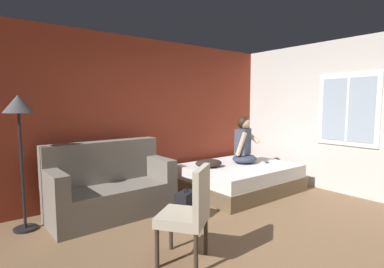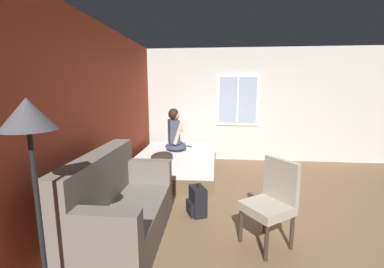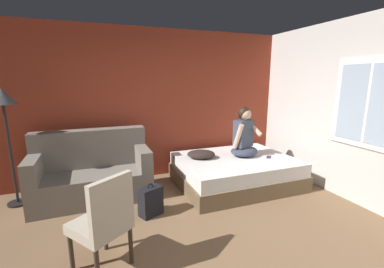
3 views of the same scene
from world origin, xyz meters
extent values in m
plane|color=brown|center=(0.00, 0.00, 0.00)|extent=(40.00, 40.00, 0.00)
cube|color=#993823|center=(0.00, 2.68, 1.35)|extent=(10.35, 0.16, 2.70)
cube|color=silver|center=(2.76, 0.00, 1.35)|extent=(0.16, 6.60, 2.70)
cube|color=white|center=(2.66, 0.40, 1.49)|extent=(0.02, 1.04, 1.24)
cube|color=#9EB2C6|center=(2.65, 0.40, 1.49)|extent=(0.01, 0.88, 1.08)
cube|color=white|center=(2.65, 0.40, 1.49)|extent=(0.01, 0.04, 1.08)
cube|color=brown|center=(1.37, 1.68, 0.13)|extent=(1.98, 1.55, 0.26)
cube|color=white|center=(1.37, 1.68, 0.37)|extent=(1.92, 1.51, 0.22)
cube|color=slate|center=(-0.96, 1.93, 0.22)|extent=(1.71, 0.82, 0.44)
cube|color=slate|center=(-0.96, 2.23, 0.74)|extent=(1.70, 0.26, 0.60)
cube|color=slate|center=(-1.72, 1.92, 0.60)|extent=(0.19, 0.80, 0.32)
cube|color=slate|center=(-0.20, 1.94, 0.60)|extent=(0.19, 0.80, 0.32)
cylinder|color=#382D23|center=(-0.85, 0.61, 0.20)|extent=(0.04, 0.04, 0.40)
cylinder|color=#382D23|center=(-1.17, 0.38, 0.20)|extent=(0.04, 0.04, 0.40)
cylinder|color=#382D23|center=(-0.62, 0.29, 0.20)|extent=(0.04, 0.04, 0.40)
cylinder|color=#382D23|center=(-0.94, 0.06, 0.20)|extent=(0.04, 0.04, 0.40)
cube|color=#B2A893|center=(-0.89, 0.33, 0.45)|extent=(0.64, 0.64, 0.10)
cube|color=#B2A893|center=(-0.78, 0.17, 0.74)|extent=(0.41, 0.32, 0.48)
ellipsoid|color=#383D51|center=(1.58, 1.74, 0.56)|extent=(0.64, 0.59, 0.16)
cube|color=#3F4756|center=(1.56, 1.78, 0.88)|extent=(0.38, 0.30, 0.48)
cylinder|color=#DBB293|center=(1.39, 1.66, 0.86)|extent=(0.15, 0.23, 0.44)
cylinder|color=#DBB293|center=(1.75, 1.76, 0.98)|extent=(0.20, 0.38, 0.29)
sphere|color=#DBB293|center=(1.57, 1.76, 1.23)|extent=(0.21, 0.21, 0.21)
ellipsoid|color=black|center=(1.56, 1.78, 1.24)|extent=(0.29, 0.28, 0.23)
cube|color=black|center=(-0.24, 1.15, 0.20)|extent=(0.35, 0.28, 0.40)
cube|color=black|center=(-0.29, 1.25, 0.11)|extent=(0.24, 0.14, 0.18)
torus|color=black|center=(-0.24, 1.15, 0.42)|extent=(0.09, 0.05, 0.09)
ellipsoid|color=#2D231E|center=(0.80, 1.87, 0.55)|extent=(0.57, 0.49, 0.14)
cube|color=black|center=(1.92, 1.50, 0.48)|extent=(0.15, 0.15, 0.01)
cylinder|color=black|center=(-2.02, 2.16, 0.76)|extent=(0.04, 0.04, 1.45)
cone|color=#4C4C51|center=(-2.02, 2.16, 1.59)|extent=(0.36, 0.36, 0.22)
camera|label=1|loc=(-2.60, -2.02, 1.60)|focal=28.00mm
camera|label=2|loc=(-3.61, 0.91, 1.76)|focal=24.00mm
camera|label=3|loc=(-0.85, -2.04, 1.82)|focal=24.00mm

